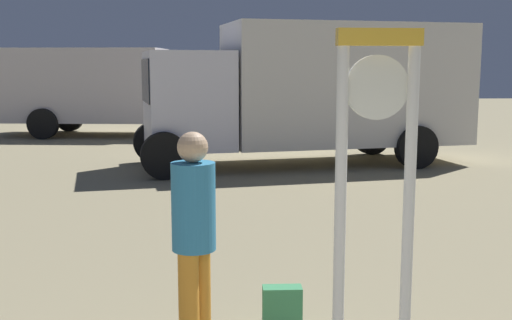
# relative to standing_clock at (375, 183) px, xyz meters

# --- Properties ---
(standing_clock) EXTENTS (0.50, 0.11, 2.33)m
(standing_clock) POSITION_rel_standing_clock_xyz_m (0.00, 0.00, 0.00)
(standing_clock) COLOR silver
(standing_clock) RESTS_ON ground_plane
(person_near_clock) EXTENTS (0.32, 0.32, 1.66)m
(person_near_clock) POSITION_rel_standing_clock_xyz_m (-1.13, 0.77, -0.50)
(person_near_clock) COLOR orange
(person_near_clock) RESTS_ON ground_plane
(backpack) EXTENTS (0.31, 0.18, 0.40)m
(backpack) POSITION_rel_standing_clock_xyz_m (-0.45, 1.10, -1.23)
(backpack) COLOR #3F925B
(backpack) RESTS_ON ground_plane
(box_truck_near) EXTENTS (7.45, 3.71, 3.01)m
(box_truck_near) POSITION_rel_standing_clock_xyz_m (1.04, 9.92, 0.22)
(box_truck_near) COLOR silver
(box_truck_near) RESTS_ON ground_plane
(box_truck_far) EXTENTS (7.40, 3.08, 2.66)m
(box_truck_far) POSITION_rel_standing_clock_xyz_m (-4.43, 15.99, 0.05)
(box_truck_far) COLOR beige
(box_truck_far) RESTS_ON ground_plane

